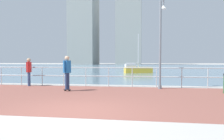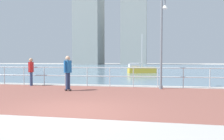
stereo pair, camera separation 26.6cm
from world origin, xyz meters
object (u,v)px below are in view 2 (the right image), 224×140
Objects in this scene: sailboat_navy at (141,69)px; lamppost at (162,35)px; skateboarder at (68,70)px; bystander at (31,69)px.

lamppost is at bearing -83.59° from sailboat_navy.
skateboarder reaches higher than bystander.
sailboat_navy reaches higher than skateboarder.
sailboat_navy is (3.06, 17.00, -0.60)m from skateboarder.
lamppost is at bearing -0.72° from bystander.
skateboarder is at bearing -100.19° from sailboat_navy.
lamppost reaches higher than bystander.
bystander is 0.34× the size of sailboat_navy.
sailboat_navy is at bearing 67.92° from bystander.
skateboarder is at bearing -30.07° from bystander.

